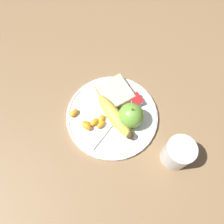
# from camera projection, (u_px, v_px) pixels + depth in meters

# --- Properties ---
(ground_plane) EXTENTS (3.00, 3.00, 0.00)m
(ground_plane) POSITION_uv_depth(u_px,v_px,m) (112.00, 116.00, 0.66)
(ground_plane) COLOR olive
(plate) EXTENTS (0.27, 0.27, 0.01)m
(plate) POSITION_uv_depth(u_px,v_px,m) (112.00, 115.00, 0.65)
(plate) COLOR white
(plate) RESTS_ON ground_plane
(juice_glass) EXTENTS (0.08, 0.08, 0.09)m
(juice_glass) POSITION_uv_depth(u_px,v_px,m) (178.00, 153.00, 0.57)
(juice_glass) COLOR silver
(juice_glass) RESTS_ON ground_plane
(apple) EXTENTS (0.07, 0.07, 0.08)m
(apple) POSITION_uv_depth(u_px,v_px,m) (131.00, 116.00, 0.61)
(apple) COLOR #72B23D
(apple) RESTS_ON plate
(banana) EXTENTS (0.16, 0.06, 0.04)m
(banana) POSITION_uv_depth(u_px,v_px,m) (115.00, 116.00, 0.62)
(banana) COLOR #E0CC4C
(banana) RESTS_ON plate
(bread_slice) EXTENTS (0.10, 0.10, 0.02)m
(bread_slice) POSITION_uv_depth(u_px,v_px,m) (115.00, 92.00, 0.67)
(bread_slice) COLOR tan
(bread_slice) RESTS_ON plate
(fork) EXTENTS (0.10, 0.17, 0.00)m
(fork) POSITION_uv_depth(u_px,v_px,m) (115.00, 119.00, 0.64)
(fork) COLOR #B2B2B7
(fork) RESTS_ON plate
(jam_packet) EXTENTS (0.04, 0.03, 0.02)m
(jam_packet) POSITION_uv_depth(u_px,v_px,m) (136.00, 100.00, 0.65)
(jam_packet) COLOR white
(jam_packet) RESTS_ON plate
(orange_segment_0) EXTENTS (0.03, 0.03, 0.02)m
(orange_segment_0) POSITION_uv_depth(u_px,v_px,m) (94.00, 122.00, 0.63)
(orange_segment_0) COLOR orange
(orange_segment_0) RESTS_ON plate
(orange_segment_1) EXTENTS (0.03, 0.03, 0.02)m
(orange_segment_1) POSITION_uv_depth(u_px,v_px,m) (101.00, 125.00, 0.62)
(orange_segment_1) COLOR orange
(orange_segment_1) RESTS_ON plate
(orange_segment_2) EXTENTS (0.03, 0.03, 0.02)m
(orange_segment_2) POSITION_uv_depth(u_px,v_px,m) (101.00, 117.00, 0.63)
(orange_segment_2) COLOR orange
(orange_segment_2) RESTS_ON plate
(orange_segment_3) EXTENTS (0.03, 0.03, 0.02)m
(orange_segment_3) POSITION_uv_depth(u_px,v_px,m) (74.00, 113.00, 0.64)
(orange_segment_3) COLOR orange
(orange_segment_3) RESTS_ON plate
(orange_segment_4) EXTENTS (0.04, 0.03, 0.02)m
(orange_segment_4) POSITION_uv_depth(u_px,v_px,m) (86.00, 124.00, 0.62)
(orange_segment_4) COLOR orange
(orange_segment_4) RESTS_ON plate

